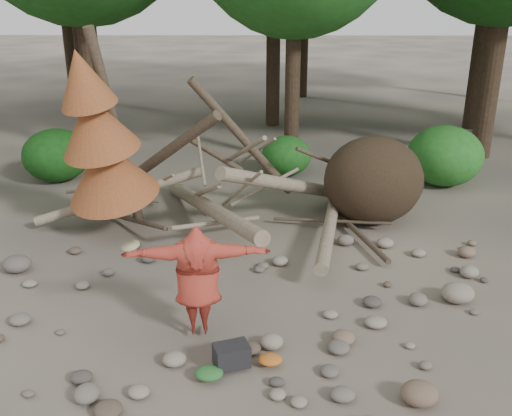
{
  "coord_description": "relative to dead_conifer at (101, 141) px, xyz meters",
  "views": [
    {
      "loc": [
        0.17,
        -7.74,
        4.96
      ],
      "look_at": [
        0.04,
        1.5,
        1.4
      ],
      "focal_mm": 40.0,
      "sensor_mm": 36.0,
      "label": 1
    }
  ],
  "objects": [
    {
      "name": "dead_conifer",
      "position": [
        0.0,
        0.0,
        0.0
      ],
      "size": [
        2.06,
        2.16,
        4.35
      ],
      "color": "#4C3F30",
      "rests_on": "ground"
    },
    {
      "name": "bush_left",
      "position": [
        -2.38,
        3.83,
        -1.39
      ],
      "size": [
        1.8,
        1.8,
        1.44
      ],
      "primitive_type": "ellipsoid",
      "color": "#164B14",
      "rests_on": "ground"
    },
    {
      "name": "frisbee_thrower",
      "position": [
        2.31,
        -3.66,
        -1.16
      ],
      "size": [
        2.17,
        0.97,
        1.74
      ],
      "color": "#A13124",
      "rests_on": "ground"
    },
    {
      "name": "bush_right",
      "position": [
        8.12,
        3.63,
        -1.31
      ],
      "size": [
        2.0,
        2.0,
        1.6
      ],
      "primitive_type": "ellipsoid",
      "color": "#267023",
      "rests_on": "ground"
    },
    {
      "name": "cloth_orange",
      "position": [
        3.39,
        -4.43,
        -2.05
      ],
      "size": [
        0.35,
        0.28,
        0.13
      ],
      "primitive_type": "ellipsoid",
      "color": "#B55D1F",
      "rests_on": "ground"
    },
    {
      "name": "boulder_mid_left",
      "position": [
        -1.32,
        -1.62,
        -1.95
      ],
      "size": [
        0.54,
        0.48,
        0.32
      ],
      "primitive_type": "ellipsoid",
      "color": "#5D544E",
      "rests_on": "ground"
    },
    {
      "name": "boulder_front_right",
      "position": [
        5.28,
        -5.16,
        -1.97
      ],
      "size": [
        0.49,
        0.44,
        0.29
      ],
      "primitive_type": "ellipsoid",
      "color": "brown",
      "rests_on": "ground"
    },
    {
      "name": "ground",
      "position": [
        3.12,
        -3.37,
        -2.11
      ],
      "size": [
        120.0,
        120.0,
        0.0
      ],
      "primitive_type": "plane",
      "color": "#514C44",
      "rests_on": "ground"
    },
    {
      "name": "bush_mid",
      "position": [
        3.92,
        4.43,
        -1.55
      ],
      "size": [
        1.4,
        1.4,
        1.12
      ],
      "primitive_type": "ellipsoid",
      "color": "#1E5F1B",
      "rests_on": "ground"
    },
    {
      "name": "backpack",
      "position": [
        2.85,
        -4.49,
        -1.95
      ],
      "size": [
        0.56,
        0.47,
        0.32
      ],
      "primitive_type": "cube",
      "rotation": [
        0.0,
        0.0,
        0.35
      ],
      "color": "black",
      "rests_on": "ground"
    },
    {
      "name": "boulder_mid_right",
      "position": [
        6.57,
        -2.61,
        -1.95
      ],
      "size": [
        0.55,
        0.5,
        0.33
      ],
      "primitive_type": "ellipsoid",
      "color": "gray",
      "rests_on": "ground"
    },
    {
      "name": "cloth_green",
      "position": [
        2.56,
        -4.76,
        -2.04
      ],
      "size": [
        0.39,
        0.32,
        0.15
      ],
      "primitive_type": "ellipsoid",
      "color": "#266029",
      "rests_on": "ground"
    },
    {
      "name": "deadfall_pile",
      "position": [
        5.13,
        0.87,
        -1.16
      ],
      "size": [
        8.55,
        5.24,
        3.3
      ],
      "color": "#332619",
      "rests_on": "ground"
    }
  ]
}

